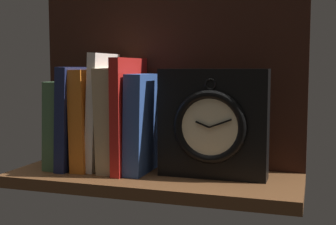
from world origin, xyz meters
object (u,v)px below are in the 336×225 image
book_tan_shortstories (116,119)px  book_blue_modern (143,123)px  book_orange_pandolfini (91,119)px  book_red_requiem (130,115)px  book_navy_bierce (78,117)px  framed_clock (212,124)px  book_white_catcher (102,111)px  book_green_romantic (66,124)px

book_tan_shortstories → book_blue_modern: size_ratio=1.06×
book_orange_pandolfini → book_blue_modern: (12.73, 0.00, -0.46)cm
book_tan_shortstories → book_red_requiem: (3.32, 0.00, 1.11)cm
book_tan_shortstories → book_red_requiem: size_ratio=0.91×
book_navy_bierce → framed_clock: book_navy_bierce is taller
book_white_catcher → book_orange_pandolfini: bearing=180.0°
book_orange_pandolfini → book_red_requiem: size_ratio=0.90×
book_white_catcher → book_blue_modern: bearing=0.0°
book_navy_bierce → book_orange_pandolfini: (3.23, 0.00, -0.27)cm
book_orange_pandolfini → book_tan_shortstories: (6.20, 0.00, 0.14)cm
book_white_catcher → framed_clock: book_white_catcher is taller
book_green_romantic → book_navy_bierce: size_ratio=0.86×
book_orange_pandolfini → framed_clock: (28.33, -0.90, 0.06)cm
book_white_catcher → book_blue_modern: 10.02cm
book_orange_pandolfini → book_blue_modern: size_ratio=1.04×
book_navy_bierce → book_orange_pandolfini: book_navy_bierce is taller
book_green_romantic → book_orange_pandolfini: (6.45, 0.00, 1.36)cm
book_blue_modern → book_orange_pandolfini: bearing=180.0°
book_red_requiem → book_navy_bierce: bearing=180.0°
book_blue_modern → book_red_requiem: bearing=180.0°
book_green_romantic → framed_clock: 34.82cm
book_blue_modern → book_navy_bierce: bearing=180.0°
book_red_requiem → framed_clock: 18.86cm
book_navy_bierce → book_blue_modern: bearing=0.0°
book_red_requiem → book_tan_shortstories: bearing=180.0°
book_orange_pandolfini → book_red_requiem: bearing=0.0°
book_white_catcher → book_red_requiem: 6.58cm
framed_clock → book_red_requiem: bearing=177.3°
book_orange_pandolfini → book_tan_shortstories: bearing=0.0°
book_white_catcher → book_blue_modern: (9.77, 0.00, -2.25)cm
book_white_catcher → framed_clock: size_ratio=1.15×
book_green_romantic → framed_clock: framed_clock is taller
book_green_romantic → book_navy_bierce: (3.22, 0.00, 1.63)cm
book_red_requiem → book_white_catcher: bearing=-180.0°
book_orange_pandolfini → book_white_catcher: size_ratio=0.86×
book_blue_modern → framed_clock: (15.60, -0.90, 0.52)cm
book_green_romantic → book_blue_modern: (19.18, 0.00, 0.90)cm
book_tan_shortstories → book_blue_modern: (6.53, 0.00, -0.61)cm
book_green_romantic → book_orange_pandolfini: bearing=0.0°
book_green_romantic → book_orange_pandolfini: size_ratio=0.88×
book_green_romantic → book_tan_shortstories: book_tan_shortstories is taller
framed_clock → book_tan_shortstories: bearing=177.7°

